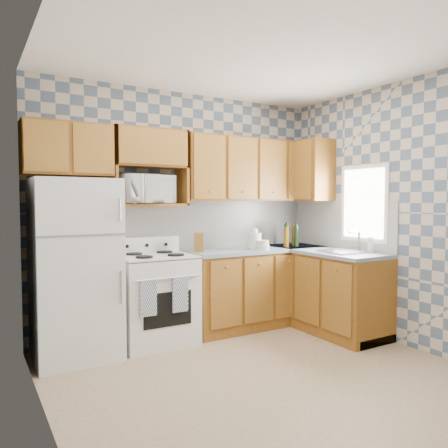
{
  "coord_description": "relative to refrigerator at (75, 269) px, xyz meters",
  "views": [
    {
      "loc": [
        -2.13,
        -2.95,
        1.48
      ],
      "look_at": [
        0.05,
        0.75,
        1.25
      ],
      "focal_mm": 35.0,
      "sensor_mm": 36.0,
      "label": 1
    }
  ],
  "objects": [
    {
      "name": "food_containers",
      "position": [
        2.03,
        -0.17,
        0.14
      ],
      "size": [
        0.17,
        0.17,
        0.11
      ],
      "primitive_type": null,
      "color": "beige",
      "rests_on": "countertop_back"
    },
    {
      "name": "backsplash_back",
      "position": [
        1.68,
        0.34,
        0.36
      ],
      "size": [
        2.6,
        0.02,
        0.56
      ],
      "primitive_type": "cube",
      "color": "white",
      "rests_on": "back_wall"
    },
    {
      "name": "cooktop",
      "position": [
        0.8,
        0.03,
        0.07
      ],
      "size": [
        0.76,
        0.65,
        0.02
      ],
      "primitive_type": "cube",
      "color": "silver",
      "rests_on": "stove_body"
    },
    {
      "name": "microwave_shelf",
      "position": [
        0.8,
        0.19,
        0.6
      ],
      "size": [
        0.8,
        0.33,
        0.03
      ],
      "primitive_type": "cube",
      "color": "brown",
      "rests_on": "back_wall"
    },
    {
      "name": "electric_kettle",
      "position": [
        1.99,
        -0.08,
        0.17
      ],
      "size": [
        0.15,
        0.15,
        0.19
      ],
      "primitive_type": "cylinder",
      "color": "white",
      "rests_on": "countertop_back"
    },
    {
      "name": "back_wall",
      "position": [
        1.27,
        0.35,
        0.51
      ],
      "size": [
        3.4,
        0.02,
        2.7
      ],
      "primitive_type": "cube",
      "color": "slate",
      "rests_on": "ground"
    },
    {
      "name": "bottle_2",
      "position": [
        2.66,
        0.04,
        0.2
      ],
      "size": [
        0.06,
        0.06,
        0.24
      ],
      "primitive_type": "cylinder",
      "color": "#603E0A",
      "rests_on": "countertop_back"
    },
    {
      "name": "countertop_right",
      "position": [
        2.67,
        -0.45,
        0.06
      ],
      "size": [
        0.63,
        1.6,
        0.04
      ],
      "primitive_type": "cube",
      "color": "slate",
      "rests_on": "base_cabinets_right"
    },
    {
      "name": "window",
      "position": [
        2.96,
        -0.8,
        0.61
      ],
      "size": [
        0.02,
        0.66,
        0.86
      ],
      "primitive_type": "cube",
      "color": "white",
      "rests_on": "right_wall"
    },
    {
      "name": "sink",
      "position": [
        2.67,
        -0.8,
        0.09
      ],
      "size": [
        0.48,
        0.4,
        0.03
      ],
      "primitive_type": "cube",
      "color": "#B7B7BC",
      "rests_on": "countertop_right"
    },
    {
      "name": "floor",
      "position": [
        1.27,
        -1.25,
        -0.84
      ],
      "size": [
        3.4,
        3.4,
        0.0
      ],
      "primitive_type": "plane",
      "color": "#81684F",
      "rests_on": "ground"
    },
    {
      "name": "right_wall",
      "position": [
        2.97,
        -1.25,
        0.51
      ],
      "size": [
        0.02,
        3.2,
        2.7
      ],
      "primitive_type": "cube",
      "color": "slate",
      "rests_on": "ground"
    },
    {
      "name": "countertop_back",
      "position": [
        2.1,
        0.05,
        0.06
      ],
      "size": [
        1.77,
        0.63,
        0.04
      ],
      "primitive_type": "cube",
      "color": "slate",
      "rests_on": "base_cabinets_back"
    },
    {
      "name": "knife_block",
      "position": [
        1.32,
        0.05,
        0.18
      ],
      "size": [
        0.13,
        0.13,
        0.21
      ],
      "primitive_type": "cube",
      "rotation": [
        0.0,
        0.0,
        -0.43
      ],
      "color": "brown",
      "rests_on": "countertop_back"
    },
    {
      "name": "bottle_3",
      "position": [
        2.44,
        -0.08,
        0.19
      ],
      "size": [
        0.06,
        0.06,
        0.22
      ],
      "primitive_type": "cylinder",
      "color": "#603E0A",
      "rests_on": "countertop_back"
    },
    {
      "name": "bottle_1",
      "position": [
        2.61,
        -0.06,
        0.21
      ],
      "size": [
        0.06,
        0.06,
        0.26
      ],
      "primitive_type": "cylinder",
      "color": "black",
      "rests_on": "countertop_back"
    },
    {
      "name": "base_cabinets_back",
      "position": [
        2.1,
        0.05,
        -0.4
      ],
      "size": [
        1.75,
        0.6,
        0.88
      ],
      "primitive_type": "cube",
      "color": "brown",
      "rests_on": "floor"
    },
    {
      "name": "stove_body",
      "position": [
        0.8,
        0.03,
        -0.39
      ],
      "size": [
        0.76,
        0.65,
        0.9
      ],
      "primitive_type": "cube",
      "color": "white",
      "rests_on": "floor"
    },
    {
      "name": "upper_cabinets_fridge",
      "position": [
        -0.02,
        0.19,
        1.13
      ],
      "size": [
        0.82,
        0.33,
        0.5
      ],
      "primitive_type": "cube",
      "color": "brown",
      "rests_on": "back_wall"
    },
    {
      "name": "upper_cabinets_right",
      "position": [
        2.81,
        0.0,
        1.01
      ],
      "size": [
        0.33,
        0.7,
        0.74
      ],
      "primitive_type": "cube",
      "color": "brown",
      "rests_on": "right_wall"
    },
    {
      "name": "refrigerator",
      "position": [
        0.0,
        0.0,
        0.0
      ],
      "size": [
        0.75,
        0.7,
        1.68
      ],
      "primitive_type": "cube",
      "color": "white",
      "rests_on": "floor"
    },
    {
      "name": "bottle_0",
      "position": [
        2.51,
        0.0,
        0.22
      ],
      "size": [
        0.06,
        0.06,
        0.28
      ],
      "primitive_type": "cylinder",
      "color": "black",
      "rests_on": "countertop_back"
    },
    {
      "name": "upper_cabinets_back",
      "position": [
        2.1,
        0.19,
        1.01
      ],
      "size": [
        1.75,
        0.33,
        0.74
      ],
      "primitive_type": "cube",
      "color": "brown",
      "rests_on": "back_wall"
    },
    {
      "name": "soap_bottle",
      "position": [
        2.87,
        -0.98,
        0.17
      ],
      "size": [
        0.06,
        0.06,
        0.17
      ],
      "primitive_type": "cylinder",
      "color": "beige",
      "rests_on": "countertop_right"
    },
    {
      "name": "backguard",
      "position": [
        0.8,
        0.3,
        0.16
      ],
      "size": [
        0.76,
        0.08,
        0.17
      ],
      "primitive_type": "cube",
      "color": "white",
      "rests_on": "cooktop"
    },
    {
      "name": "dish_towel_left",
      "position": [
        0.6,
        -0.32,
        -0.28
      ],
      "size": [
        0.16,
        0.02,
        0.34
      ],
      "primitive_type": "cube",
      "color": "navy",
      "rests_on": "stove_body"
    },
    {
      "name": "base_cabinets_right",
      "position": [
        2.67,
        -0.45,
        -0.4
      ],
      "size": [
        0.6,
        1.6,
        0.88
      ],
      "primitive_type": "cube",
      "color": "brown",
      "rests_on": "floor"
    },
    {
      "name": "dish_towel_right",
      "position": [
        0.93,
        -0.32,
        -0.28
      ],
      "size": [
        0.16,
        0.02,
        0.34
      ],
      "primitive_type": "cube",
      "color": "navy",
      "rests_on": "stove_body"
    },
    {
      "name": "microwave",
      "position": [
        0.76,
        0.16,
        0.76
      ],
      "size": [
        0.61,
        0.48,
        0.3
      ],
      "primitive_type": "imported",
      "rotation": [
        0.0,
        0.0,
        0.23
      ],
      "color": "white",
      "rests_on": "microwave_shelf"
    },
    {
      "name": "backsplash_right",
      "position": [
        2.96,
        -0.45,
        0.36
      ],
      "size": [
        0.02,
        1.6,
        0.56
      ],
      "primitive_type": "cube",
      "color": "white",
      "rests_on": "right_wall"
    }
  ]
}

